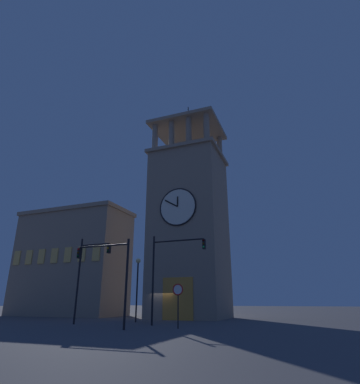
% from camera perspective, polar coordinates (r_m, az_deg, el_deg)
% --- Properties ---
extents(ground_plane, '(200.00, 200.00, 0.00)m').
position_cam_1_polar(ground_plane, '(33.71, -2.90, -22.13)').
color(ground_plane, '#4C4C51').
extents(clocktower, '(8.39, 7.74, 26.17)m').
position_cam_1_polar(clocktower, '(36.71, 1.69, -6.29)').
color(clocktower, gray).
rests_on(clocktower, ground_plane).
extents(adjacent_wing_building, '(14.69, 7.00, 13.28)m').
position_cam_1_polar(adjacent_wing_building, '(44.68, -18.96, -11.86)').
color(adjacent_wing_building, gray).
rests_on(adjacent_wing_building, ground_plane).
extents(traffic_signal_near, '(2.98, 0.41, 6.83)m').
position_cam_1_polar(traffic_signal_near, '(27.89, -16.43, -13.03)').
color(traffic_signal_near, black).
rests_on(traffic_signal_near, ground_plane).
extents(traffic_signal_mid, '(4.27, 0.41, 5.85)m').
position_cam_1_polar(traffic_signal_mid, '(22.91, -12.61, -13.14)').
color(traffic_signal_mid, black).
rests_on(traffic_signal_mid, ground_plane).
extents(traffic_signal_far, '(4.50, 0.41, 6.81)m').
position_cam_1_polar(traffic_signal_far, '(25.45, -2.08, -12.88)').
color(traffic_signal_far, black).
rests_on(traffic_signal_far, ground_plane).
extents(street_lamp, '(0.44, 0.44, 5.51)m').
position_cam_1_polar(street_lamp, '(29.97, -7.71, -15.08)').
color(street_lamp, black).
rests_on(street_lamp, ground_plane).
extents(no_horn_sign, '(0.78, 0.14, 2.89)m').
position_cam_1_polar(no_horn_sign, '(22.76, -0.39, -17.86)').
color(no_horn_sign, black).
rests_on(no_horn_sign, ground_plane).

